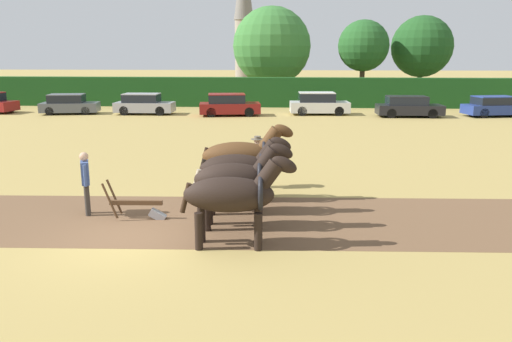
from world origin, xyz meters
The scene contains 20 objects.
ground_plane centered at (0.00, 0.00, 0.00)m, with size 240.00×240.00×0.00m, color #A88E4C.
plowed_furrow_strip centered at (-2.93, 1.20, 0.00)m, with size 34.38×4.22×0.01m, color brown.
hedgerow centered at (0.00, 30.08, 1.19)m, with size 72.98×1.25×2.38m, color #194719.
tree_far_left centered at (2.00, 35.08, 4.91)m, with size 7.00×7.00×8.42m.
tree_left centered at (10.12, 34.67, 4.92)m, with size 4.48×4.48×7.19m.
tree_center_left centered at (15.59, 36.28, 4.88)m, with size 5.49×5.49×7.63m.
church_spire centered at (-3.99, 74.25, 11.19)m, with size 3.29×3.29×21.39m.
draft_horse_lead_left centered at (2.41, -0.45, 1.22)m, with size 2.70×0.92×2.19m.
draft_horse_lead_right centered at (2.36, 0.79, 1.26)m, with size 2.61×0.95×2.25m.
draft_horse_trail_left centered at (2.31, 2.03, 1.24)m, with size 2.65×0.93×2.21m.
draft_horse_trail_right centered at (2.26, 3.27, 1.34)m, with size 2.85×0.98×2.38m.
plow centered at (-0.28, 1.31, 0.32)m, with size 1.65×0.48×1.13m.
farmer_at_plow centered at (-1.85, 1.58, 1.02)m, with size 0.38×0.65×1.74m.
farmer_beside_team centered at (2.62, 4.71, 1.00)m, with size 0.43×0.57×1.71m.
parked_car_center_left centered at (-12.28, 24.12, 0.69)m, with size 4.24×2.37×1.44m.
parked_car_center centered at (-6.83, 24.31, 0.72)m, with size 4.19×1.75×1.49m.
parked_car_center_right centered at (-0.60, 23.87, 0.74)m, with size 4.45×2.40×1.54m.
parked_car_right centered at (5.75, 24.97, 0.76)m, with size 4.28×2.07×1.59m.
parked_car_far_right centered at (11.88, 24.01, 0.70)m, with size 4.46×1.83×1.44m.
parked_car_end_right centered at (17.97, 24.64, 0.69)m, with size 4.65×2.59×1.41m.
Camera 1 is at (3.61, -11.15, 4.32)m, focal length 35.00 mm.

